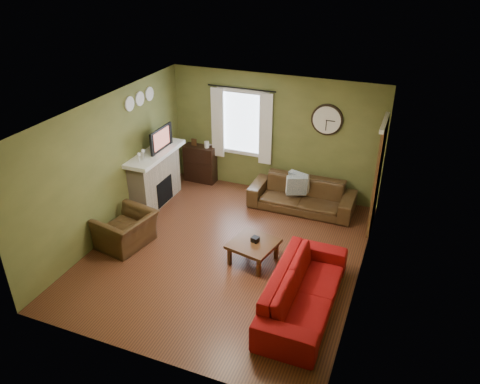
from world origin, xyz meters
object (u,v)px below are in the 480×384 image
at_px(armchair, 126,230).
at_px(coffee_table, 253,252).
at_px(bookshelf, 200,164).
at_px(sofa_brown, 302,195).
at_px(sofa_red, 304,290).

xyz_separation_m(armchair, coffee_table, (2.31, 0.37, -0.12)).
bearing_deg(coffee_table, armchair, -170.99).
height_order(bookshelf, sofa_brown, bookshelf).
bearing_deg(armchair, sofa_red, 92.29).
relative_size(sofa_red, coffee_table, 3.13).
bearing_deg(armchair, bookshelf, -172.08).
height_order(sofa_red, armchair, sofa_red).
bearing_deg(bookshelf, armchair, -91.93).
bearing_deg(coffee_table, sofa_brown, 82.07).
bearing_deg(sofa_brown, armchair, -136.56).
distance_m(sofa_brown, armchair, 3.59).
bearing_deg(bookshelf, sofa_brown, -8.90).
relative_size(sofa_brown, armchair, 2.22).
height_order(bookshelf, coffee_table, bookshelf).
bearing_deg(coffee_table, sofa_red, -36.63).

